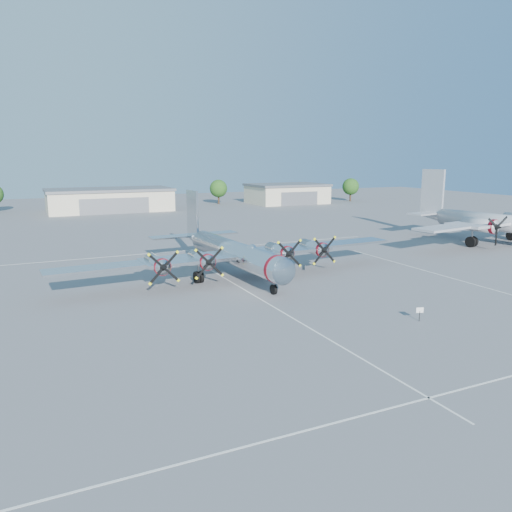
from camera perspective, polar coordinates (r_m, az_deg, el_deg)
name	(u,v)px	position (r m, az deg, el deg)	size (l,w,h in m)	color
ground	(256,296)	(46.50, -0.06, -4.63)	(260.00, 260.00, 0.00)	#5C5C5F
parking_lines	(264,301)	(44.98, 0.89, -5.18)	(60.00, 50.08, 0.01)	silver
hangar_center	(110,200)	(124.33, -16.38, 6.20)	(28.60, 14.60, 5.40)	beige
hangar_east	(287,193)	(139.93, 3.55, 7.15)	(20.60, 14.60, 5.40)	beige
tree_east	(218,189)	(137.77, -4.31, 7.70)	(4.80, 4.80, 6.64)	#382619
tree_far_east	(351,187)	(148.84, 10.77, 7.80)	(4.80, 4.80, 6.64)	#382619
main_bomber_b29	(232,275)	(54.96, -2.80, -2.15)	(38.84, 26.57, 8.59)	silver
twin_engine_east	(484,242)	(83.21, 24.56, 1.44)	(33.87, 24.35, 10.74)	#ADADB2
info_placard	(420,312)	(41.50, 18.21, -6.05)	(0.57, 0.24, 1.12)	black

